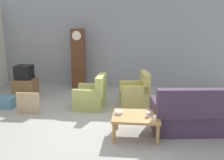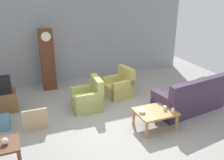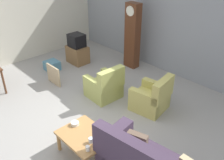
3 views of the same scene
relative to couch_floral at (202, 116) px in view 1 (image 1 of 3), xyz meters
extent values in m
plane|color=#999691|center=(-2.16, 0.13, -0.35)|extent=(10.40, 10.40, 0.00)
cube|color=gray|center=(-2.16, 3.73, 1.25)|extent=(8.40, 0.16, 3.20)
cube|color=#423347|center=(-0.01, 0.07, -0.13)|extent=(2.19, 1.11, 0.44)
cube|color=#423347|center=(0.04, -0.29, 0.39)|extent=(2.11, 0.47, 0.60)
cube|color=#423347|center=(-0.93, -0.06, -0.01)|extent=(0.35, 0.86, 0.68)
cube|color=#C6B284|center=(0.46, 0.18, 0.27)|extent=(0.36, 0.12, 0.36)
cube|color=brown|center=(-0.49, 0.05, 0.27)|extent=(0.38, 0.22, 0.36)
cube|color=tan|center=(-2.69, 1.22, -0.15)|extent=(0.79, 0.79, 0.40)
cube|color=tan|center=(-2.37, 1.21, 0.31)|extent=(0.21, 0.77, 0.52)
cube|color=tan|center=(-2.67, 1.52, -0.05)|extent=(0.77, 0.19, 0.60)
cube|color=tan|center=(-2.70, 0.92, -0.05)|extent=(0.77, 0.19, 0.60)
cube|color=tan|center=(-1.50, 1.68, -0.15)|extent=(0.87, 0.87, 0.40)
cube|color=tan|center=(-1.19, 1.73, 0.31)|extent=(0.30, 0.78, 0.52)
cube|color=tan|center=(-1.55, 1.97, -0.05)|extent=(0.78, 0.28, 0.60)
cube|color=tan|center=(-1.46, 1.38, -0.05)|extent=(0.78, 0.28, 0.60)
cube|color=#B27F47|center=(-1.41, -0.39, 0.09)|extent=(0.96, 0.76, 0.05)
cylinder|color=#B27F47|center=(-1.83, -0.71, -0.15)|extent=(0.07, 0.07, 0.41)
cylinder|color=#B27F47|center=(-0.98, -0.71, -0.15)|extent=(0.07, 0.07, 0.41)
cylinder|color=#B27F47|center=(-1.83, -0.06, -0.15)|extent=(0.07, 0.07, 0.41)
cylinder|color=#B27F47|center=(-0.98, -0.06, -0.15)|extent=(0.07, 0.07, 0.41)
cube|color=#562D19|center=(-3.42, 3.11, 0.68)|extent=(0.44, 0.28, 2.06)
cylinder|color=silver|center=(-3.42, 2.96, 1.48)|extent=(0.30, 0.02, 0.30)
cube|color=brown|center=(-4.86, 2.00, -0.06)|extent=(0.68, 0.52, 0.58)
cube|color=black|center=(-4.86, 2.00, 0.43)|extent=(0.48, 0.44, 0.42)
cube|color=tan|center=(-4.17, 0.63, -0.07)|extent=(0.60, 0.05, 0.56)
cube|color=teal|center=(-4.97, 1.06, -0.20)|extent=(0.43, 0.41, 0.29)
cylinder|color=white|center=(-1.05, -0.60, 0.16)|extent=(0.08, 0.08, 0.10)
cylinder|color=silver|center=(-1.16, -0.43, 0.16)|extent=(0.09, 0.09, 0.10)
cylinder|color=white|center=(-1.76, -0.35, 0.14)|extent=(0.16, 0.16, 0.06)
camera|label=1|loc=(-1.39, -5.29, 2.05)|focal=40.86mm
camera|label=2|loc=(-4.46, -4.94, 3.02)|focal=39.54mm
camera|label=3|loc=(1.54, -2.47, 3.31)|focal=39.98mm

